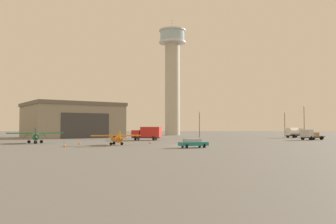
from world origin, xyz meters
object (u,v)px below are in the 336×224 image
Objects in this scene: car_teal at (193,143)px; truck_box_red at (148,133)px; light_post_east at (304,119)px; traffic_cone_near_right at (64,145)px; truck_flatbed_silver at (310,135)px; traffic_cone_near_left at (150,142)px; light_post_west at (285,122)px; control_tower at (172,73)px; traffic_cone_mid_apron at (79,142)px; airplane_green at (35,136)px; light_post_north at (199,122)px; airplane_orange at (116,138)px; truck_fuel_tanker_white at (294,132)px.

truck_box_red is at bearing 85.56° from car_teal.
traffic_cone_near_right is (-59.96, -52.98, -5.44)m from light_post_east.
truck_flatbed_silver is 41.75m from traffic_cone_near_left.
light_post_west reaches higher than traffic_cone_near_right.
control_tower is at bearing 75.93° from traffic_cone_near_right.
car_teal reaches higher than traffic_cone_near_right.
control_tower reaches higher than light_post_west.
truck_box_red reaches higher than traffic_cone_near_left.
traffic_cone_mid_apron is (-12.95, -2.59, 0.06)m from traffic_cone_near_left.
truck_box_red reaches higher than traffic_cone_mid_apron.
airplane_green reaches higher than truck_flatbed_silver.
traffic_cone_mid_apron is (-54.79, -46.79, -4.46)m from light_post_west.
control_tower reaches higher than traffic_cone_near_left.
control_tower is at bearing 103.59° from light_post_north.
car_teal is (12.60, -7.85, -0.45)m from airplane_orange.
light_post_east is 14.18× the size of traffic_cone_near_right.
traffic_cone_near_left is (-41.12, -34.26, -1.38)m from truck_fuel_tanker_white.
car_teal is 6.66× the size of traffic_cone_mid_apron.
truck_box_red is 0.93× the size of light_post_north.
car_teal is at bearing -6.34° from traffic_cone_near_right.
light_post_east is at bearing -135.49° from truck_box_red.
truck_flatbed_silver is at bearing -161.85° from truck_box_red.
traffic_cone_near_right is at bearing 108.61° from airplane_orange.
light_post_north is 11.29× the size of traffic_cone_near_right.
truck_box_red is 10.49× the size of traffic_cone_near_right.
light_post_north is (19.36, 43.73, 3.53)m from airplane_orange.
traffic_cone_mid_apron is (-51.13, -19.45, -0.88)m from truck_flatbed_silver.
truck_fuel_tanker_white is 10.45m from light_post_west.
light_post_west is 61.03m from traffic_cone_near_left.
airplane_orange is at bearing -172.77° from truck_fuel_tanker_white.
control_tower is 5.58× the size of light_post_west.
traffic_cone_mid_apron is at bearing -139.51° from light_post_west.
traffic_cone_near_right is (-7.45, -5.62, -0.85)m from airplane_orange.
airplane_orange is (16.60, -7.43, -0.23)m from airplane_green.
truck_fuel_tanker_white reaches higher than airplane_orange.
traffic_cone_mid_apron is at bearing 130.50° from car_teal.
control_tower is at bearing 147.45° from light_post_west.
airplane_green is 1.64× the size of truck_fuel_tanker_white.
light_post_north reaches higher than airplane_orange.
truck_fuel_tanker_white reaches higher than truck_flatbed_silver.
airplane_orange is at bearing -27.42° from traffic_cone_mid_apron.
control_tower is 6.12× the size of truck_box_red.
light_post_east is 74.16m from traffic_cone_mid_apron.
car_teal is at bearing -125.86° from light_post_east.
control_tower reaches higher than truck_flatbed_silver.
traffic_cone_near_left is (-46.81, -41.00, -5.49)m from light_post_east.
traffic_cone_near_left is (-6.58, -66.71, -23.43)m from control_tower.
truck_box_red is 1.55× the size of car_teal.
airplane_green is 26.01m from truck_box_red.
light_post_north is at bearing 63.36° from car_teal.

